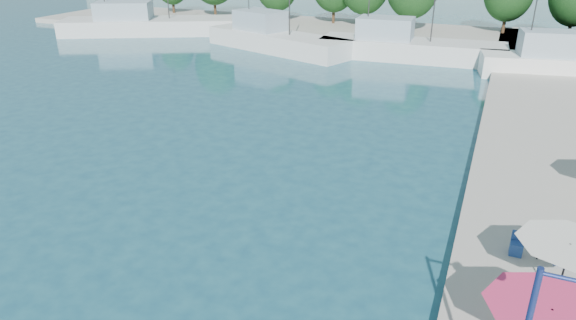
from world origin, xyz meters
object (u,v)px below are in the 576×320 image
at_px(trawler_04, 566,65).
at_px(umbrella_white, 568,251).
at_px(trawler_02, 274,40).
at_px(trawler_03, 406,48).
at_px(umbrella_pink, 550,318).
at_px(trawler_01, 148,25).

distance_m(trawler_04, umbrella_white, 32.94).
relative_size(trawler_02, trawler_04, 1.18).
xyz_separation_m(trawler_02, umbrella_white, (24.50, -34.04, 1.41)).
xyz_separation_m(trawler_04, umbrella_white, (-2.41, -32.82, 1.41)).
height_order(trawler_04, umbrella_white, trawler_04).
height_order(trawler_03, trawler_04, same).
xyz_separation_m(trawler_03, umbrella_pink, (10.50, -38.48, 1.53)).
bearing_deg(umbrella_pink, umbrella_white, 79.38).
relative_size(trawler_01, trawler_04, 1.46).
height_order(trawler_02, umbrella_pink, trawler_02).
relative_size(trawler_04, umbrella_pink, 4.63).
relative_size(trawler_02, trawler_03, 0.99).
height_order(trawler_01, umbrella_pink, trawler_01).
bearing_deg(trawler_03, trawler_04, -12.31).
bearing_deg(trawler_01, umbrella_white, -68.04).
height_order(trawler_02, trawler_03, same).
bearing_deg(umbrella_pink, trawler_03, 105.27).
xyz_separation_m(trawler_02, umbrella_pink, (23.85, -37.52, 1.53)).
relative_size(trawler_03, umbrella_white, 5.83).
bearing_deg(umbrella_white, trawler_01, 139.00).
relative_size(trawler_01, umbrella_pink, 6.74).
height_order(umbrella_pink, umbrella_white, umbrella_pink).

